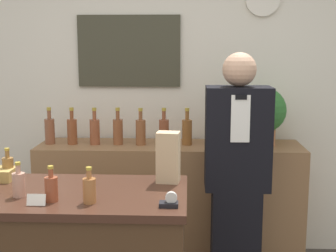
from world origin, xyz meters
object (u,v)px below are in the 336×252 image
shopkeeper (237,180)px  potted_plant (263,113)px  paper_bag (168,157)px  tape_dispenser (170,202)px

shopkeeper → potted_plant: (0.24, 0.52, 0.37)m
potted_plant → paper_bag: size_ratio=1.55×
shopkeeper → potted_plant: shopkeeper is taller
tape_dispenser → shopkeeper: bearing=64.8°
potted_plant → paper_bag: (-0.67, -0.98, -0.11)m
potted_plant → paper_bag: 1.19m
shopkeeper → tape_dispenser: bearing=-115.2°
paper_bag → tape_dispenser: bearing=-86.6°
paper_bag → tape_dispenser: (0.02, -0.40, -0.12)m
tape_dispenser → paper_bag: bearing=93.4°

